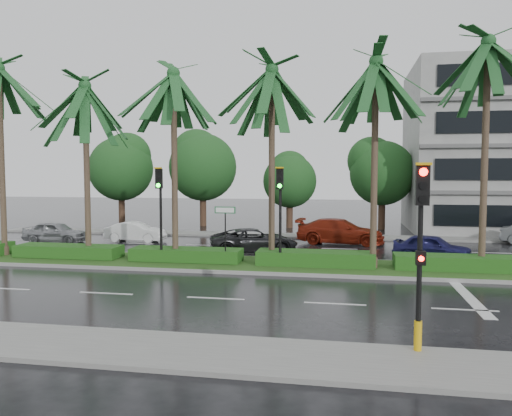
% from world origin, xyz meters
% --- Properties ---
extents(ground, '(120.00, 120.00, 0.00)m').
position_xyz_m(ground, '(0.00, 0.00, 0.00)').
color(ground, black).
rests_on(ground, ground).
extents(near_sidewalk, '(40.00, 2.40, 0.12)m').
position_xyz_m(near_sidewalk, '(0.00, -10.20, 0.06)').
color(near_sidewalk, slate).
rests_on(near_sidewalk, ground).
extents(far_sidewalk, '(40.00, 2.00, 0.12)m').
position_xyz_m(far_sidewalk, '(0.00, 12.00, 0.06)').
color(far_sidewalk, slate).
rests_on(far_sidewalk, ground).
extents(median, '(36.00, 4.00, 0.15)m').
position_xyz_m(median, '(0.00, 1.00, 0.08)').
color(median, gray).
rests_on(median, ground).
extents(hedge, '(35.20, 1.40, 0.60)m').
position_xyz_m(hedge, '(0.00, 1.00, 0.45)').
color(hedge, '#184313').
rests_on(hedge, median).
extents(lane_markings, '(34.00, 13.06, 0.01)m').
position_xyz_m(lane_markings, '(3.04, -0.43, 0.01)').
color(lane_markings, silver).
rests_on(lane_markings, ground).
extents(palm_row, '(26.30, 4.20, 10.30)m').
position_xyz_m(palm_row, '(-1.25, 1.02, 8.34)').
color(palm_row, '#413025').
rests_on(palm_row, median).
extents(signal_near, '(0.34, 0.45, 4.36)m').
position_xyz_m(signal_near, '(6.00, -9.39, 2.50)').
color(signal_near, black).
rests_on(signal_near, near_sidewalk).
extents(signal_median_left, '(0.34, 0.42, 4.36)m').
position_xyz_m(signal_median_left, '(-4.00, 0.30, 3.00)').
color(signal_median_left, black).
rests_on(signal_median_left, median).
extents(signal_median_right, '(0.34, 0.42, 4.36)m').
position_xyz_m(signal_median_right, '(1.50, 0.30, 3.00)').
color(signal_median_right, black).
rests_on(signal_median_right, median).
extents(street_sign, '(0.95, 0.09, 2.60)m').
position_xyz_m(street_sign, '(-1.00, 0.48, 2.12)').
color(street_sign, black).
rests_on(street_sign, median).
extents(bg_trees, '(32.87, 5.40, 7.80)m').
position_xyz_m(bg_trees, '(-1.86, 17.59, 4.61)').
color(bg_trees, '#3C291B').
rests_on(bg_trees, ground).
extents(car_silver, '(1.57, 3.88, 1.32)m').
position_xyz_m(car_silver, '(-13.05, 6.34, 0.66)').
color(car_silver, gray).
rests_on(car_silver, ground).
extents(car_white, '(1.33, 3.71, 1.22)m').
position_xyz_m(car_white, '(-8.55, 7.83, 0.61)').
color(car_white, white).
rests_on(car_white, ground).
extents(car_darkgrey, '(3.75, 5.15, 1.30)m').
position_xyz_m(car_darkgrey, '(-0.50, 4.90, 0.65)').
color(car_darkgrey, black).
rests_on(car_darkgrey, ground).
extents(car_red, '(2.61, 5.39, 1.51)m').
position_xyz_m(car_red, '(4.00, 9.04, 0.76)').
color(car_red, maroon).
rests_on(car_red, ground).
extents(car_blue, '(2.61, 3.95, 1.25)m').
position_xyz_m(car_blue, '(8.50, 4.24, 0.63)').
color(car_blue, navy).
rests_on(car_blue, ground).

